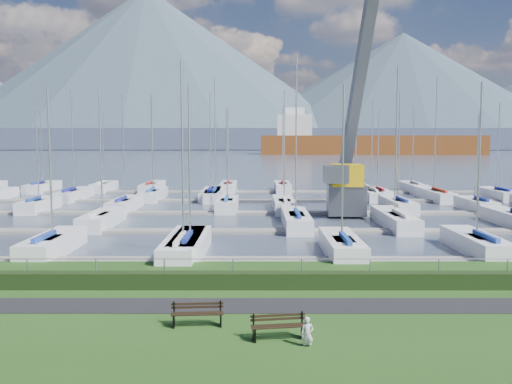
{
  "coord_description": "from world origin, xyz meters",
  "views": [
    {
      "loc": [
        0.03,
        -24.46,
        6.46
      ],
      "look_at": [
        0.0,
        12.0,
        3.0
      ],
      "focal_mm": 40.0,
      "sensor_mm": 36.0,
      "label": 1
    }
  ],
  "objects_px": {
    "bench_left": "(197,314)",
    "person": "(307,329)",
    "crane": "(350,151)",
    "bench_right": "(279,327)"
  },
  "relations": [
    {
      "from": "bench_left",
      "to": "crane",
      "type": "bearing_deg",
      "value": 67.3
    },
    {
      "from": "person",
      "to": "bench_left",
      "type": "bearing_deg",
      "value": 162.09
    },
    {
      "from": "bench_left",
      "to": "crane",
      "type": "relative_size",
      "value": 0.08
    },
    {
      "from": "bench_right",
      "to": "crane",
      "type": "height_order",
      "value": "crane"
    },
    {
      "from": "person",
      "to": "crane",
      "type": "distance_m",
      "value": 33.8
    },
    {
      "from": "bench_left",
      "to": "crane",
      "type": "height_order",
      "value": "crane"
    },
    {
      "from": "bench_left",
      "to": "crane",
      "type": "distance_m",
      "value": 32.88
    },
    {
      "from": "person",
      "to": "crane",
      "type": "xyz_separation_m",
      "value": [
        6.61,
        32.8,
        4.78
      ]
    },
    {
      "from": "bench_right",
      "to": "crane",
      "type": "distance_m",
      "value": 33.38
    },
    {
      "from": "bench_left",
      "to": "person",
      "type": "distance_m",
      "value": 4.1
    }
  ]
}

